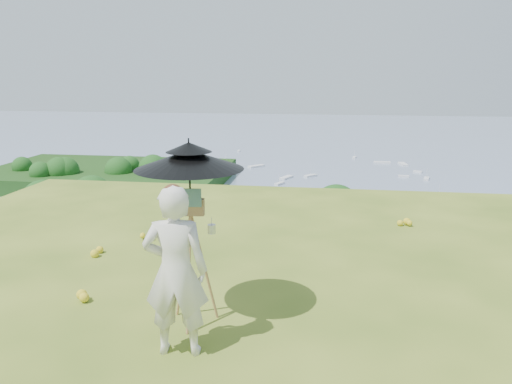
# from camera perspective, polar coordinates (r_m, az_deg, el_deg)

# --- Properties ---
(ground) EXTENTS (14.00, 14.00, 0.00)m
(ground) POSITION_cam_1_polar(r_m,az_deg,el_deg) (5.40, 5.81, -16.19)
(ground) COLOR #4F671D
(ground) RESTS_ON ground
(shoreline_tier) EXTENTS (170.00, 28.00, 8.00)m
(shoreline_tier) POSITION_cam_1_polar(r_m,az_deg,el_deg) (88.58, 7.68, -12.62)
(shoreline_tier) COLOR slate
(shoreline_tier) RESTS_ON bay_water
(bay_water) EXTENTS (700.00, 700.00, 0.00)m
(bay_water) POSITION_cam_1_polar(r_m,az_deg,el_deg) (247.43, 8.35, 4.72)
(bay_water) COLOR slate
(bay_water) RESTS_ON ground
(peninsula) EXTENTS (90.00, 60.00, 12.00)m
(peninsula) POSITION_cam_1_polar(r_m,az_deg,el_deg) (179.32, -16.50, 2.66)
(peninsula) COLOR black
(peninsula) RESTS_ON bay_water
(slope_trees) EXTENTS (110.00, 50.00, 6.00)m
(slope_trees) POSITION_cam_1_polar(r_m,az_deg,el_deg) (43.45, 7.63, -10.72)
(slope_trees) COLOR #164314
(slope_trees) RESTS_ON forest_slope
(harbor_town) EXTENTS (110.00, 22.00, 5.00)m
(harbor_town) POSITION_cam_1_polar(r_m,az_deg,el_deg) (85.94, 7.81, -8.72)
(harbor_town) COLOR silver
(harbor_town) RESTS_ON shoreline_tier
(moored_boats) EXTENTS (140.00, 140.00, 0.70)m
(moored_boats) POSITION_cam_1_polar(r_m,az_deg,el_deg) (170.10, 3.99, 1.03)
(moored_boats) COLOR white
(moored_boats) RESTS_ON bay_water
(wildflowers) EXTENTS (10.00, 10.50, 0.12)m
(wildflowers) POSITION_cam_1_polar(r_m,az_deg,el_deg) (5.59, 5.95, -14.40)
(wildflowers) COLOR yellow
(wildflowers) RESTS_ON ground
(painter) EXTENTS (0.66, 0.48, 1.68)m
(painter) POSITION_cam_1_polar(r_m,az_deg,el_deg) (4.82, -9.16, -8.95)
(painter) COLOR silver
(painter) RESTS_ON ground
(field_easel) EXTENTS (0.64, 0.64, 1.52)m
(field_easel) POSITION_cam_1_polar(r_m,az_deg,el_deg) (5.40, -7.33, -7.34)
(field_easel) COLOR #A77246
(field_easel) RESTS_ON ground
(sun_umbrella) EXTENTS (1.38, 1.38, 0.77)m
(sun_umbrella) POSITION_cam_1_polar(r_m,az_deg,el_deg) (5.19, -7.60, 1.88)
(sun_umbrella) COLOR black
(sun_umbrella) RESTS_ON field_easel
(painter_cap) EXTENTS (0.24, 0.27, 0.10)m
(painter_cap) POSITION_cam_1_polar(r_m,az_deg,el_deg) (4.58, -9.53, 0.28)
(painter_cap) COLOR #CA6F78
(painter_cap) RESTS_ON painter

